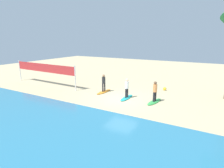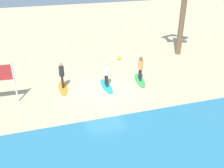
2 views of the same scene
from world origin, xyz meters
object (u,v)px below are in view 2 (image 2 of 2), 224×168
surfer_teal (106,72)px  beach_ball (119,58)px  surfboard_teal (106,86)px  surfboard_orange (63,87)px  surfer_green (140,67)px  surfboard_green (140,80)px  surfer_orange (62,73)px

surfer_teal → beach_ball: size_ratio=5.14×
surfboard_teal → surfboard_orange: bearing=-103.6°
surfer_green → beach_ball: (0.19, -4.00, -0.88)m
surfboard_green → surfer_green: (0.00, 0.00, 0.99)m
surfboard_orange → beach_ball: (-4.91, -3.56, 0.11)m
surfer_orange → surfer_green: bearing=175.0°
surfboard_green → surfer_orange: surfer_orange is taller
surfboard_green → surfboard_orange: size_ratio=1.00×
surfer_teal → beach_ball: bearing=-117.8°
surfer_green → surfboard_teal: 2.59m
beach_ball → surfer_teal: bearing=62.2°
surfboard_green → surfer_teal: surfer_teal is taller
surfboard_green → surfer_orange: bearing=-85.7°
surfboard_teal → surfer_teal: (-0.00, 0.00, 0.99)m
surfboard_teal → beach_ball: bearing=151.5°
surfboard_green → beach_ball: 4.00m
surfer_green → beach_ball: size_ratio=5.14×
surfer_green → beach_ball: surfer_green is taller
surfboard_teal → beach_ball: 4.72m
surfer_green → surfer_teal: same height
surfboard_teal → surfboard_orange: same height
surfboard_green → surfboard_teal: (2.39, 0.18, 0.00)m
surfboard_green → surfboard_teal: size_ratio=1.00×
surfboard_green → beach_ball: beach_ball is taller
surfboard_teal → surfer_teal: size_ratio=1.28×
surfboard_orange → beach_ball: 6.06m
surfer_green → beach_ball: bearing=-87.3°
surfer_orange → surfboard_orange: bearing=0.0°
surfboard_teal → surfer_teal: 0.99m
surfboard_teal → surfer_orange: size_ratio=1.28×
surfboard_teal → surfboard_orange: size_ratio=1.00×
surfboard_green → beach_ball: size_ratio=6.58×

